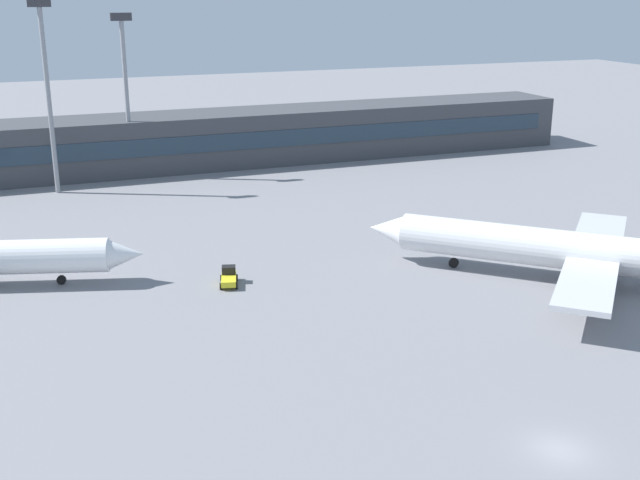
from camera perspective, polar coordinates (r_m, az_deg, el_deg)
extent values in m
plane|color=gray|center=(88.87, 1.03, -1.72)|extent=(400.00, 400.00, 0.00)
cube|color=#3F4247|center=(138.87, -7.62, 7.15)|extent=(130.11, 12.00, 9.00)
cube|color=#263847|center=(133.01, -7.00, 6.91)|extent=(123.61, 0.16, 2.80)
cylinder|color=silver|center=(86.21, 18.27, -0.81)|extent=(30.49, 29.12, 4.03)
cone|color=silver|center=(89.75, 4.92, 0.76)|extent=(5.85, 5.82, 3.82)
cube|color=silver|center=(86.26, 18.95, -1.09)|extent=(25.52, 26.60, 0.53)
cylinder|color=gray|center=(92.77, 19.14, -0.79)|extent=(3.92, 3.87, 2.12)
cylinder|color=gray|center=(80.74, 18.51, -3.45)|extent=(3.92, 3.87, 2.12)
cylinder|color=black|center=(88.84, 9.51, -1.62)|extent=(1.06, 1.04, 1.06)
cylinder|color=black|center=(89.67, 19.58, -2.25)|extent=(1.06, 1.04, 1.06)
cylinder|color=black|center=(84.48, 19.35, -3.44)|extent=(1.06, 1.04, 1.06)
cone|color=white|center=(84.87, -13.76, -1.00)|extent=(4.70, 4.34, 3.37)
cylinder|color=black|center=(87.04, -17.95, -2.72)|extent=(1.00, 0.62, 0.93)
cube|color=yellow|center=(83.03, -6.52, -2.79)|extent=(2.43, 3.87, 0.60)
cube|color=black|center=(83.65, -6.53, -2.15)|extent=(1.65, 1.44, 0.90)
cylinder|color=black|center=(84.24, -5.97, -2.68)|extent=(0.43, 0.74, 0.70)
cylinder|color=black|center=(84.28, -7.03, -2.71)|extent=(0.43, 0.74, 0.70)
cylinder|color=black|center=(81.99, -5.98, -3.26)|extent=(0.43, 0.74, 0.70)
cylinder|color=black|center=(82.04, -7.08, -3.29)|extent=(0.43, 0.74, 0.70)
cylinder|color=gray|center=(123.52, -18.75, 9.23)|extent=(0.70, 0.70, 26.67)
cube|color=#333338|center=(122.48, -19.41, 15.68)|extent=(3.20, 0.80, 1.20)
cylinder|color=gray|center=(130.87, -13.59, 9.59)|extent=(0.70, 0.70, 24.40)
cube|color=#333338|center=(129.79, -14.01, 15.19)|extent=(3.20, 0.80, 1.20)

